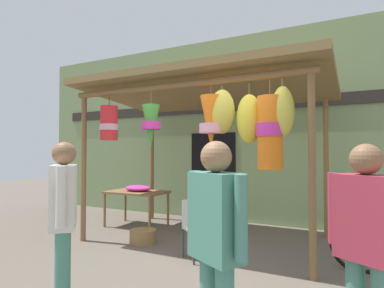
{
  "coord_description": "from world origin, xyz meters",
  "views": [
    {
      "loc": [
        1.97,
        -4.37,
        1.54
      ],
      "look_at": [
        -0.6,
        0.66,
        1.69
      ],
      "focal_mm": 29.95,
      "sensor_mm": 36.0,
      "label": 1
    }
  ],
  "objects_px": {
    "folding_chair": "(197,223)",
    "customer_foreground": "(63,212)",
    "wicker_basket_by_table": "(143,237)",
    "vendor_in_orange": "(367,239)",
    "flower_heap_on_table": "(138,188)",
    "display_table": "(137,195)",
    "shopper_by_bananas": "(216,237)"
  },
  "relations": [
    {
      "from": "display_table",
      "to": "customer_foreground",
      "type": "bearing_deg",
      "value": -64.2
    },
    {
      "from": "flower_heap_on_table",
      "to": "display_table",
      "type": "bearing_deg",
      "value": -163.92
    },
    {
      "from": "display_table",
      "to": "vendor_in_orange",
      "type": "bearing_deg",
      "value": -35.01
    },
    {
      "from": "wicker_basket_by_table",
      "to": "vendor_in_orange",
      "type": "relative_size",
      "value": 0.28
    },
    {
      "from": "folding_chair",
      "to": "vendor_in_orange",
      "type": "relative_size",
      "value": 0.52
    },
    {
      "from": "display_table",
      "to": "customer_foreground",
      "type": "distance_m",
      "value": 3.64
    },
    {
      "from": "vendor_in_orange",
      "to": "shopper_by_bananas",
      "type": "relative_size",
      "value": 0.99
    },
    {
      "from": "folding_chair",
      "to": "wicker_basket_by_table",
      "type": "height_order",
      "value": "folding_chair"
    },
    {
      "from": "flower_heap_on_table",
      "to": "shopper_by_bananas",
      "type": "distance_m",
      "value": 4.67
    },
    {
      "from": "flower_heap_on_table",
      "to": "customer_foreground",
      "type": "xyz_separation_m",
      "value": [
        1.54,
        -3.27,
        0.17
      ]
    },
    {
      "from": "folding_chair",
      "to": "vendor_in_orange",
      "type": "distance_m",
      "value": 2.79
    },
    {
      "from": "folding_chair",
      "to": "wicker_basket_by_table",
      "type": "bearing_deg",
      "value": 168.93
    },
    {
      "from": "display_table",
      "to": "vendor_in_orange",
      "type": "xyz_separation_m",
      "value": [
        4.16,
        -2.91,
        0.29
      ]
    },
    {
      "from": "vendor_in_orange",
      "to": "customer_foreground",
      "type": "xyz_separation_m",
      "value": [
        -2.58,
        -0.35,
        0.03
      ]
    },
    {
      "from": "flower_heap_on_table",
      "to": "shopper_by_bananas",
      "type": "xyz_separation_m",
      "value": [
        3.19,
        -3.4,
        0.16
      ]
    },
    {
      "from": "folding_chair",
      "to": "shopper_by_bananas",
      "type": "distance_m",
      "value": 2.56
    },
    {
      "from": "vendor_in_orange",
      "to": "customer_foreground",
      "type": "distance_m",
      "value": 2.6
    },
    {
      "from": "wicker_basket_by_table",
      "to": "vendor_in_orange",
      "type": "distance_m",
      "value": 3.91
    },
    {
      "from": "customer_foreground",
      "to": "shopper_by_bananas",
      "type": "height_order",
      "value": "customer_foreground"
    },
    {
      "from": "customer_foreground",
      "to": "shopper_by_bananas",
      "type": "distance_m",
      "value": 1.65
    },
    {
      "from": "customer_foreground",
      "to": "folding_chair",
      "type": "bearing_deg",
      "value": 78.31
    },
    {
      "from": "display_table",
      "to": "shopper_by_bananas",
      "type": "xyz_separation_m",
      "value": [
        3.23,
        -3.39,
        0.3
      ]
    },
    {
      "from": "flower_heap_on_table",
      "to": "customer_foreground",
      "type": "height_order",
      "value": "customer_foreground"
    },
    {
      "from": "folding_chair",
      "to": "customer_foreground",
      "type": "relative_size",
      "value": 0.51
    },
    {
      "from": "folding_chair",
      "to": "wicker_basket_by_table",
      "type": "distance_m",
      "value": 1.22
    },
    {
      "from": "wicker_basket_by_table",
      "to": "shopper_by_bananas",
      "type": "xyz_separation_m",
      "value": [
        2.36,
        -2.42,
        0.84
      ]
    },
    {
      "from": "display_table",
      "to": "folding_chair",
      "type": "bearing_deg",
      "value": -30.81
    },
    {
      "from": "flower_heap_on_table",
      "to": "wicker_basket_by_table",
      "type": "distance_m",
      "value": 1.45
    },
    {
      "from": "flower_heap_on_table",
      "to": "folding_chair",
      "type": "relative_size",
      "value": 0.7
    },
    {
      "from": "shopper_by_bananas",
      "to": "folding_chair",
      "type": "bearing_deg",
      "value": 119.05
    },
    {
      "from": "folding_chair",
      "to": "customer_foreground",
      "type": "distance_m",
      "value": 2.16
    },
    {
      "from": "wicker_basket_by_table",
      "to": "vendor_in_orange",
      "type": "height_order",
      "value": "vendor_in_orange"
    }
  ]
}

